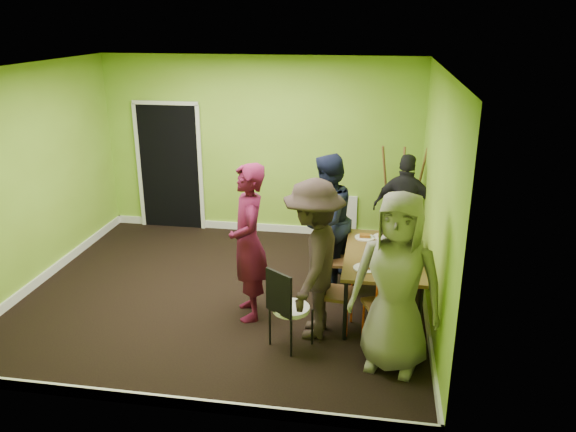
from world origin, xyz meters
name	(u,v)px	position (x,y,z in m)	size (l,w,h in m)	color
ground	(226,293)	(0.00, 0.00, 0.00)	(5.00, 5.00, 0.00)	black
room_walls	(222,219)	(-0.02, 0.04, 0.99)	(5.04, 4.54, 2.82)	#80AE2C
dining_table	(384,258)	(1.96, -0.16, 0.70)	(0.90, 1.50, 0.75)	black
chair_left_far	(336,255)	(1.37, 0.32, 0.48)	(0.37, 0.36, 0.86)	#EE4C16
chair_left_near	(329,285)	(1.37, -0.59, 0.52)	(0.43, 0.42, 0.93)	#EE4C16
chair_back_end	(403,221)	(2.22, 1.25, 0.66)	(0.42, 0.49, 0.93)	#EE4C16
chair_front_end	(390,302)	(2.03, -0.98, 0.57)	(0.55, 0.55, 1.02)	#EE4C16
chair_bentwood	(287,305)	(0.98, -1.09, 0.50)	(0.49, 0.50, 0.91)	black
easel	(401,200)	(2.20, 1.74, 0.80)	(0.65, 0.61, 1.62)	brown
plate_near_left	(365,237)	(1.72, 0.30, 0.76)	(0.25, 0.25, 0.01)	white
plate_near_right	(365,268)	(1.76, -0.59, 0.76)	(0.27, 0.27, 0.01)	white
plate_far_back	(384,237)	(1.95, 0.36, 0.76)	(0.26, 0.26, 0.01)	white
plate_far_front	(386,271)	(1.98, -0.64, 0.76)	(0.22, 0.22, 0.01)	white
plate_wall_back	(409,252)	(2.25, -0.08, 0.76)	(0.25, 0.25, 0.01)	white
plate_wall_front	(410,262)	(2.25, -0.34, 0.76)	(0.24, 0.24, 0.01)	white
thermos	(389,245)	(2.01, -0.16, 0.87)	(0.06, 0.06, 0.24)	white
blue_bottle	(413,258)	(2.27, -0.49, 0.86)	(0.07, 0.07, 0.22)	#1928BE
orange_bottle	(373,245)	(1.83, 0.00, 0.79)	(0.03, 0.03, 0.08)	#EE4C16
glass_mid	(375,245)	(1.85, -0.01, 0.80)	(0.06, 0.06, 0.09)	black
glass_back	(391,239)	(2.04, 0.22, 0.79)	(0.06, 0.06, 0.09)	black
glass_front	(397,266)	(2.10, -0.56, 0.79)	(0.07, 0.07, 0.09)	black
cup_a	(371,256)	(1.82, -0.35, 0.79)	(0.11, 0.11, 0.09)	white
cup_b	(403,249)	(2.17, -0.10, 0.80)	(0.11, 0.11, 0.10)	white
person_standing	(248,243)	(0.43, -0.47, 0.92)	(0.67, 0.44, 1.84)	#500D2A
person_left_far	(326,221)	(1.22, 0.52, 0.87)	(0.84, 0.66, 1.74)	#141A33
person_left_near	(314,260)	(1.21, -0.76, 0.89)	(1.15, 0.66, 1.77)	black
person_back_end	(406,210)	(2.25, 1.37, 0.79)	(0.92, 0.38, 1.58)	black
person_front_end	(397,283)	(2.07, -1.24, 0.92)	(0.90, 0.58, 1.84)	gray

